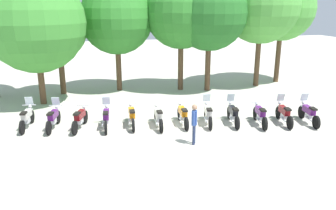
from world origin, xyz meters
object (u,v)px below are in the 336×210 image
at_px(motorcycle_8, 233,114).
at_px(tree_1, 35,23).
at_px(motorcycle_9, 260,115).
at_px(tree_2, 58,31).
at_px(tree_6, 262,5).
at_px(motorcycle_11, 309,113).
at_px(tree_7, 282,8).
at_px(motorcycle_7, 208,114).
at_px(tree_5, 210,13).
at_px(motorcycle_0, 27,118).
at_px(motorcycle_2, 80,118).
at_px(tree_3, 117,18).
at_px(motorcycle_1, 53,118).
at_px(motorcycle_4, 132,116).
at_px(motorcycle_10, 284,113).
at_px(tree_4, 181,12).
at_px(motorcycle_5, 158,117).
at_px(person_0, 194,121).
at_px(motorcycle_6, 183,115).
at_px(motorcycle_3, 106,117).

height_order(motorcycle_8, tree_1, tree_1).
height_order(motorcycle_9, tree_2, tree_2).
relative_size(motorcycle_9, tree_6, 0.26).
xyz_separation_m(motorcycle_11, tree_6, (1.52, 7.90, 5.02)).
bearing_deg(tree_1, tree_7, 5.75).
bearing_deg(motorcycle_7, tree_5, -7.88).
relative_size(motorcycle_0, motorcycle_2, 1.03).
relative_size(motorcycle_7, tree_3, 0.30).
bearing_deg(tree_2, tree_5, -9.82).
bearing_deg(motorcycle_1, motorcycle_4, -87.29).
height_order(motorcycle_2, tree_6, tree_6).
xyz_separation_m(motorcycle_10, tree_4, (-2.83, 7.95, 4.59)).
relative_size(motorcycle_5, motorcycle_9, 1.02).
bearing_deg(motorcycle_7, tree_1, 67.22).
relative_size(person_0, tree_1, 0.23).
height_order(motorcycle_1, motorcycle_6, motorcycle_1).
xyz_separation_m(motorcycle_8, tree_4, (-0.42, 7.33, 4.59)).
xyz_separation_m(tree_1, tree_7, (16.45, 1.66, 0.70)).
xyz_separation_m(motorcycle_7, motorcycle_10, (3.61, -0.90, 0.00)).
height_order(motorcycle_0, motorcycle_8, same).
height_order(motorcycle_5, tree_1, tree_1).
relative_size(tree_5, tree_7, 0.98).
distance_m(motorcycle_5, tree_4, 8.80).
relative_size(motorcycle_2, motorcycle_10, 0.98).
bearing_deg(tree_3, tree_7, -2.54).
bearing_deg(motorcycle_9, motorcycle_4, 90.32).
distance_m(motorcycle_6, motorcycle_10, 4.95).
xyz_separation_m(motorcycle_0, tree_5, (10.88, 4.65, 4.55)).
distance_m(person_0, tree_6, 12.68).
xyz_separation_m(motorcycle_0, tree_4, (9.21, 5.35, 4.59)).
relative_size(motorcycle_5, tree_2, 0.38).
xyz_separation_m(tree_4, tree_5, (1.68, -0.70, -0.03)).
bearing_deg(motorcycle_0, motorcycle_11, -92.95).
distance_m(motorcycle_8, person_0, 3.32).
bearing_deg(motorcycle_0, tree_2, -4.22).
bearing_deg(motorcycle_0, motorcycle_10, -92.95).
relative_size(tree_3, tree_6, 0.88).
relative_size(motorcycle_7, motorcycle_8, 0.99).
xyz_separation_m(tree_3, tree_7, (11.70, -0.52, 0.57)).
bearing_deg(motorcycle_11, tree_6, 0.24).
relative_size(motorcycle_5, tree_1, 0.30).
xyz_separation_m(motorcycle_3, tree_3, (1.55, 7.26, 4.25)).
relative_size(tree_2, tree_6, 0.71).
xyz_separation_m(motorcycle_10, person_0, (-5.08, -1.27, 0.50)).
bearing_deg(tree_5, motorcycle_9, -90.42).
xyz_separation_m(motorcycle_2, motorcycle_4, (2.40, -0.30, 0.00)).
relative_size(motorcycle_0, motorcycle_1, 1.01).
bearing_deg(tree_1, tree_2, 63.08).
xyz_separation_m(motorcycle_9, motorcycle_11, (2.41, -0.42, 0.01)).
bearing_deg(motorcycle_9, tree_4, 25.27).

